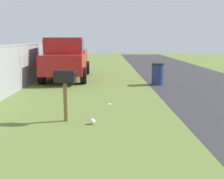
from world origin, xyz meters
The scene contains 6 objects.
mailbox centered at (6.61, 1.40, 1.04)m, with size 0.29×0.55×1.29m.
pickup_truck centered at (13.87, 2.42, 1.10)m, with size 5.23×2.26×2.09m.
trash_bin centered at (12.03, -1.91, 0.49)m, with size 0.56×0.56×0.97m.
fence_section centered at (9.65, 3.89, 0.98)m, with size 19.74×0.07×1.82m.
litter_wrapper_midfield_a centered at (8.38, 0.28, 0.00)m, with size 0.12×0.08×0.01m, color silver.
litter_bag_midfield_b centered at (6.32, 0.72, 0.07)m, with size 0.14×0.14×0.14m, color silver.
Camera 1 is at (0.04, 0.37, 2.03)m, focal length 43.46 mm.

